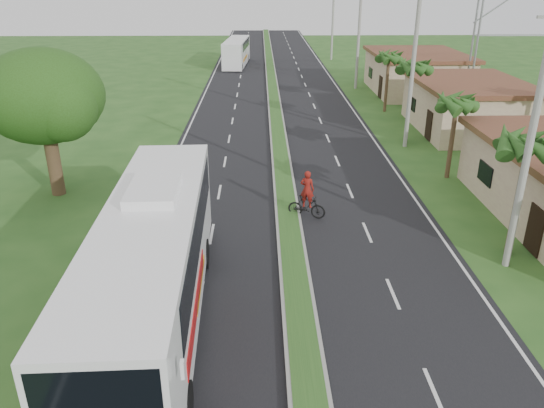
{
  "coord_description": "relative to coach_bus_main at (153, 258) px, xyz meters",
  "views": [
    {
      "loc": [
        -1.27,
        -16.29,
        10.68
      ],
      "look_at": [
        -0.81,
        4.2,
        1.8
      ],
      "focal_mm": 35.0,
      "sensor_mm": 36.0,
      "label": 1
    }
  ],
  "objects": [
    {
      "name": "ground",
      "position": [
        4.72,
        1.5,
        -2.42
      ],
      "size": [
        180.0,
        180.0,
        0.0
      ],
      "primitive_type": "plane",
      "color": "#27511D",
      "rests_on": "ground"
    },
    {
      "name": "median_strip",
      "position": [
        4.72,
        21.5,
        -2.32
      ],
      "size": [
        1.2,
        160.0,
        0.18
      ],
      "color": "gray",
      "rests_on": "ground"
    },
    {
      "name": "lane_edge_left",
      "position": [
        -1.98,
        21.5,
        -2.42
      ],
      "size": [
        0.12,
        160.0,
        0.01
      ],
      "primitive_type": "cube",
      "color": "silver",
      "rests_on": "ground"
    },
    {
      "name": "coach_bus_main",
      "position": [
        0.0,
        0.0,
        0.0
      ],
      "size": [
        3.3,
        13.73,
        4.41
      ],
      "rotation": [
        0.0,
        0.0,
        0.03
      ],
      "color": "white",
      "rests_on": "ground"
    },
    {
      "name": "utility_pole_c",
      "position": [
        13.22,
        39.5,
        3.25
      ],
      "size": [
        1.6,
        0.28,
        11.0
      ],
      "color": "gray",
      "rests_on": "ground"
    },
    {
      "name": "utility_pole_d",
      "position": [
        13.22,
        59.5,
        3.0
      ],
      "size": [
        1.6,
        0.28,
        10.5
      ],
      "color": "gray",
      "rests_on": "ground"
    },
    {
      "name": "palm_verge_a",
      "position": [
        13.72,
        4.5,
        2.32
      ],
      "size": [
        2.4,
        2.4,
        5.45
      ],
      "color": "#473321",
      "rests_on": "ground"
    },
    {
      "name": "shop_far",
      "position": [
        18.72,
        37.5,
        -0.5
      ],
      "size": [
        8.6,
        11.6,
        3.82
      ],
      "color": "tan",
      "rests_on": "ground"
    },
    {
      "name": "billboard_lattice",
      "position": [
        26.72,
        31.5,
        4.4
      ],
      "size": [
        10.18,
        1.18,
        12.07
      ],
      "color": "gray",
      "rests_on": "ground"
    },
    {
      "name": "road_asphalt",
      "position": [
        4.72,
        21.5,
        -2.41
      ],
      "size": [
        14.0,
        160.0,
        0.02
      ],
      "primitive_type": "cube",
      "color": "black",
      "rests_on": "ground"
    },
    {
      "name": "palm_verge_b",
      "position": [
        14.12,
        13.5,
        1.93
      ],
      "size": [
        2.4,
        2.4,
        5.05
      ],
      "color": "#473321",
      "rests_on": "ground"
    },
    {
      "name": "coach_bus_far",
      "position": [
        0.48,
        54.85,
        -0.61
      ],
      "size": [
        3.15,
        11.14,
        3.2
      ],
      "rotation": [
        0.0,
        0.0,
        -0.07
      ],
      "color": "white",
      "rests_on": "ground"
    },
    {
      "name": "shop_mid",
      "position": [
        18.72,
        23.5,
        -0.57
      ],
      "size": [
        7.6,
        10.6,
        3.67
      ],
      "color": "tan",
      "rests_on": "ground"
    },
    {
      "name": "shade_tree",
      "position": [
        -7.4,
        11.52,
        2.6
      ],
      "size": [
        6.3,
        6.0,
        7.54
      ],
      "color": "#473321",
      "rests_on": "ground"
    },
    {
      "name": "utility_pole_a",
      "position": [
        13.22,
        3.5,
        3.25
      ],
      "size": [
        1.6,
        0.28,
        11.0
      ],
      "color": "gray",
      "rests_on": "ground"
    },
    {
      "name": "lane_edge_right",
      "position": [
        11.42,
        21.5,
        -2.42
      ],
      "size": [
        0.12,
        160.0,
        0.01
      ],
      "primitive_type": "cube",
      "color": "silver",
      "rests_on": "ground"
    },
    {
      "name": "motorcyclist",
      "position": [
        5.61,
        8.21,
        -1.57
      ],
      "size": [
        1.9,
        1.11,
        2.36
      ],
      "rotation": [
        0.0,
        0.0,
        -0.35
      ],
      "color": "black",
      "rests_on": "ground"
    },
    {
      "name": "palm_verge_d",
      "position": [
        14.02,
        29.5,
        2.12
      ],
      "size": [
        2.4,
        2.4,
        5.25
      ],
      "color": "#473321",
      "rests_on": "ground"
    },
    {
      "name": "utility_pole_b",
      "position": [
        13.19,
        19.5,
        3.83
      ],
      "size": [
        3.2,
        0.28,
        12.0
      ],
      "color": "gray",
      "rests_on": "ground"
    },
    {
      "name": "palm_verge_c",
      "position": [
        13.52,
        20.5,
        2.7
      ],
      "size": [
        2.4,
        2.4,
        5.85
      ],
      "color": "#473321",
      "rests_on": "ground"
    }
  ]
}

